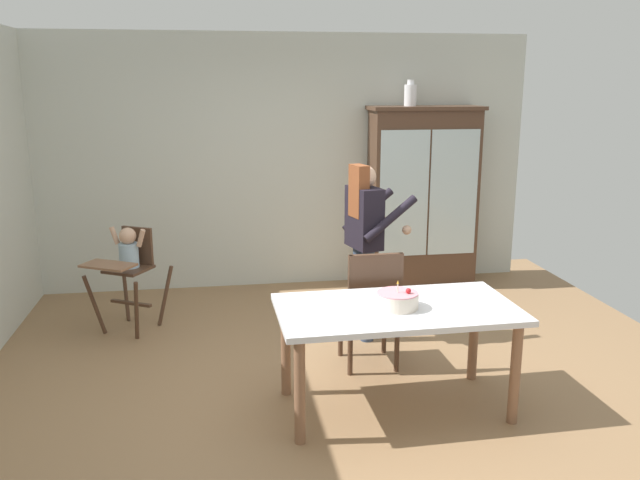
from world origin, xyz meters
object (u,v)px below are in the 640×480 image
at_px(high_chair_with_toddler, 128,260).
at_px(dining_table, 397,320).
at_px(birthday_cake, 397,300).
at_px(china_cabinet, 422,197).
at_px(dining_chair_far_side, 372,302).
at_px(adult_person, 365,230).
at_px(ceramic_vase, 410,94).

height_order(high_chair_with_toddler, dining_table, high_chair_with_toddler).
bearing_deg(high_chair_with_toddler, birthday_cake, -13.41).
bearing_deg(dining_table, birthday_cake, -101.98).
relative_size(china_cabinet, high_chair_with_toddler, 2.05).
xyz_separation_m(china_cabinet, dining_chair_far_side, (-1.07, -2.11, -0.42)).
bearing_deg(adult_person, birthday_cake, 162.35).
bearing_deg(china_cabinet, ceramic_vase, 178.75).
height_order(china_cabinet, dining_table, china_cabinet).
distance_m(high_chair_with_toddler, dining_table, 2.67).
distance_m(adult_person, dining_chair_far_side, 0.78).
height_order(high_chair_with_toddler, dining_chair_far_side, dining_chair_far_side).
bearing_deg(dining_chair_far_side, adult_person, -98.37).
height_order(dining_table, dining_chair_far_side, dining_chair_far_side).
bearing_deg(adult_person, ceramic_vase, -43.07).
height_order(ceramic_vase, high_chair_with_toddler, ceramic_vase).
bearing_deg(china_cabinet, adult_person, -123.90).
distance_m(high_chair_with_toddler, dining_chair_far_side, 2.27).
distance_m(ceramic_vase, dining_table, 3.23).
xyz_separation_m(china_cabinet, adult_person, (-0.98, -1.46, -0.01)).
bearing_deg(china_cabinet, dining_chair_far_side, -116.85).
bearing_deg(dining_table, china_cabinet, 69.03).
bearing_deg(dining_table, high_chair_with_toddler, 137.26).
relative_size(adult_person, dining_chair_far_side, 1.59).
xyz_separation_m(adult_person, dining_table, (-0.08, -1.30, -0.32)).
bearing_deg(birthday_cake, high_chair_with_toddler, 136.81).
xyz_separation_m(dining_table, birthday_cake, (-0.00, -0.02, 0.15)).
bearing_deg(adult_person, dining_chair_far_side, 158.12).
bearing_deg(ceramic_vase, high_chair_with_toddler, -161.58).
relative_size(dining_table, dining_chair_far_side, 1.69).
bearing_deg(birthday_cake, china_cabinet, 69.10).
xyz_separation_m(ceramic_vase, dining_chair_far_side, (-0.90, -2.11, -1.51)).
bearing_deg(adult_person, dining_table, 162.50).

